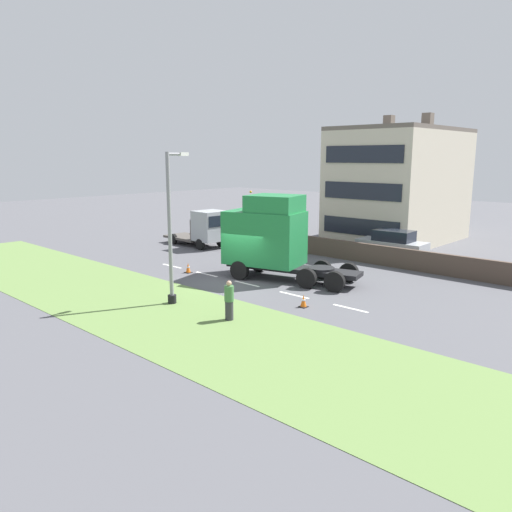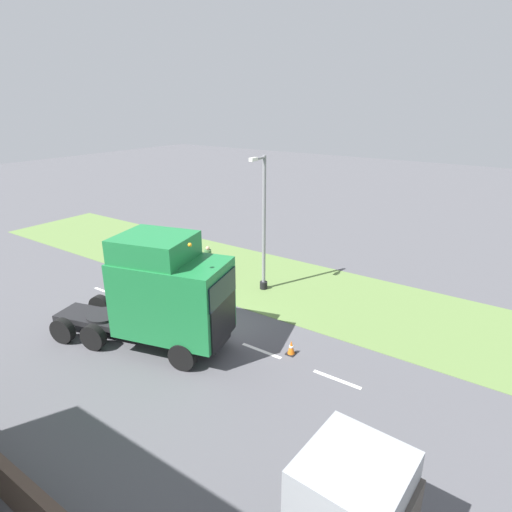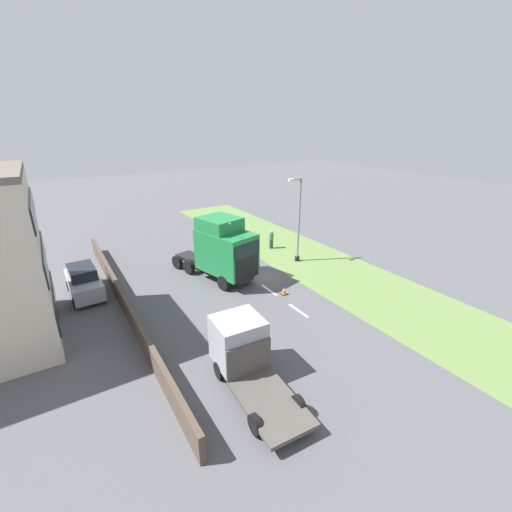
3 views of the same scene
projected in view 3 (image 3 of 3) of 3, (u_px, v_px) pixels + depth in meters
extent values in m
plane|color=#515156|center=(250.00, 277.00, 25.38)|extent=(120.00, 120.00, 0.00)
cube|color=#607F42|center=(313.00, 261.00, 28.31)|extent=(7.00, 44.00, 0.01)
cube|color=white|center=(210.00, 249.00, 31.00)|extent=(0.16, 1.80, 0.00)
cube|color=white|center=(226.00, 260.00, 28.46)|extent=(0.16, 1.80, 0.00)
cube|color=white|center=(246.00, 274.00, 25.93)|extent=(0.16, 1.80, 0.00)
cube|color=white|center=(269.00, 290.00, 23.40)|extent=(0.16, 1.80, 0.00)
cube|color=white|center=(298.00, 310.00, 20.86)|extent=(0.16, 1.80, 0.00)
cube|color=#4C3D33|center=(123.00, 301.00, 20.74)|extent=(0.25, 24.00, 1.23)
cube|color=#1E232D|center=(55.00, 300.00, 18.57)|extent=(0.08, 6.13, 1.19)
cube|color=#1E232D|center=(44.00, 257.00, 17.64)|extent=(0.08, 6.13, 1.19)
cube|color=#1E232D|center=(32.00, 209.00, 16.72)|extent=(0.08, 6.13, 1.19)
cube|color=black|center=(212.00, 266.00, 25.65)|extent=(3.26, 7.58, 0.24)
cube|color=#1E7A3D|center=(226.00, 252.00, 24.00)|extent=(3.47, 4.62, 2.90)
cube|color=black|center=(247.00, 268.00, 22.90)|extent=(2.06, 0.61, 1.62)
cube|color=black|center=(247.00, 250.00, 22.43)|extent=(2.18, 0.64, 0.93)
cube|color=#1E7A3D|center=(219.00, 224.00, 23.70)|extent=(2.97, 3.20, 0.90)
sphere|color=orange|center=(230.00, 224.00, 21.86)|extent=(0.14, 0.14, 0.14)
cylinder|color=black|center=(198.00, 258.00, 26.66)|extent=(1.67, 1.67, 0.12)
cylinder|color=black|center=(247.00, 273.00, 24.81)|extent=(0.58, 1.09, 1.04)
cylinder|color=black|center=(224.00, 283.00, 23.26)|extent=(0.58, 1.09, 1.04)
cylinder|color=black|center=(212.00, 259.00, 27.31)|extent=(0.58, 1.09, 1.04)
cylinder|color=black|center=(189.00, 267.00, 25.76)|extent=(0.58, 1.09, 1.04)
cylinder|color=black|center=(201.00, 254.00, 28.27)|extent=(0.58, 1.09, 1.04)
cylinder|color=black|center=(177.00, 262.00, 26.72)|extent=(0.58, 1.09, 1.04)
cube|color=#999EA3|center=(238.00, 340.00, 15.22)|extent=(2.20, 2.06, 2.17)
cube|color=black|center=(229.00, 321.00, 15.87)|extent=(1.84, 0.14, 0.78)
cube|color=#4C4742|center=(270.00, 403.00, 13.37)|extent=(2.28, 3.74, 0.18)
cube|color=#4C4742|center=(249.00, 359.00, 14.50)|extent=(2.10, 0.21, 1.52)
cylinder|color=black|center=(219.00, 370.00, 15.25)|extent=(0.28, 0.81, 0.80)
cylinder|color=black|center=(257.00, 357.00, 16.11)|extent=(0.28, 0.81, 0.80)
cylinder|color=black|center=(255.00, 425.00, 12.51)|extent=(0.28, 0.81, 0.80)
cylinder|color=black|center=(299.00, 405.00, 13.37)|extent=(0.28, 0.81, 0.80)
cube|color=#9EA3A8|center=(84.00, 284.00, 22.47)|extent=(1.98, 4.45, 1.03)
cube|color=black|center=(82.00, 272.00, 22.24)|extent=(1.63, 2.47, 0.69)
cylinder|color=black|center=(104.00, 295.00, 21.99)|extent=(0.23, 0.65, 0.64)
cylinder|color=black|center=(75.00, 303.00, 21.11)|extent=(0.23, 0.65, 0.64)
cylinder|color=black|center=(95.00, 280.00, 24.18)|extent=(0.23, 0.65, 0.64)
cylinder|color=black|center=(68.00, 286.00, 23.29)|extent=(0.23, 0.65, 0.64)
cylinder|color=black|center=(297.00, 259.00, 28.26)|extent=(0.39, 0.39, 0.40)
cylinder|color=gray|center=(299.00, 221.00, 27.09)|extent=(0.18, 0.18, 6.81)
cylinder|color=gray|center=(296.00, 179.00, 25.66)|extent=(0.90, 0.12, 0.12)
cube|color=silver|center=(291.00, 180.00, 25.44)|extent=(0.44, 0.20, 0.16)
cylinder|color=#333338|center=(271.00, 244.00, 31.00)|extent=(0.34, 0.34, 0.81)
cylinder|color=#3F723F|center=(271.00, 236.00, 30.73)|extent=(0.39, 0.39, 0.64)
sphere|color=tan|center=(271.00, 232.00, 30.57)|extent=(0.22, 0.22, 0.22)
cube|color=black|center=(284.00, 294.00, 22.78)|extent=(0.36, 0.36, 0.03)
cone|color=orange|center=(284.00, 290.00, 22.68)|extent=(0.28, 0.28, 0.55)
cylinder|color=white|center=(284.00, 290.00, 22.67)|extent=(0.17, 0.17, 0.07)
cube|color=black|center=(231.00, 252.00, 30.31)|extent=(0.36, 0.36, 0.03)
cone|color=orange|center=(231.00, 248.00, 30.20)|extent=(0.28, 0.28, 0.55)
cylinder|color=white|center=(231.00, 248.00, 30.19)|extent=(0.17, 0.17, 0.07)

